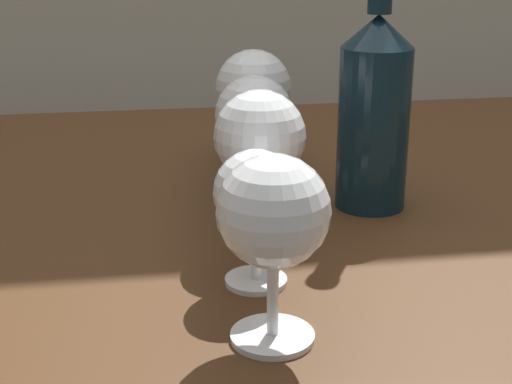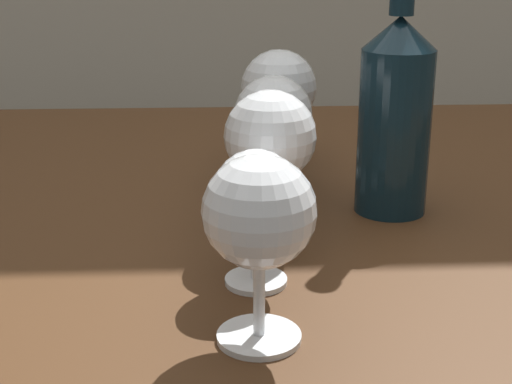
{
  "view_description": "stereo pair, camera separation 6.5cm",
  "coord_description": "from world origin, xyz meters",
  "px_view_note": "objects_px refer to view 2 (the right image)",
  "views": [
    {
      "loc": [
        -0.15,
        -0.85,
        1.03
      ],
      "look_at": [
        -0.05,
        -0.24,
        0.82
      ],
      "focal_mm": 53.07,
      "sensor_mm": 36.0,
      "label": 1
    },
    {
      "loc": [
        -0.08,
        -0.85,
        1.03
      ],
      "look_at": [
        -0.05,
        -0.24,
        0.82
      ],
      "focal_mm": 53.07,
      "sensor_mm": 36.0,
      "label": 2
    }
  ],
  "objects_px": {
    "wine_glass_cabernet": "(259,215)",
    "wine_glass_white": "(279,91)",
    "wine_glass_port": "(273,118)",
    "wine_bottle": "(395,112)",
    "wine_glass_amber": "(256,196)",
    "wine_glass_rose": "(270,140)",
    "wine_glass_chardonnay": "(285,86)"
  },
  "relations": [
    {
      "from": "wine_glass_port",
      "to": "wine_bottle",
      "type": "relative_size",
      "value": 0.51
    },
    {
      "from": "wine_glass_rose",
      "to": "wine_glass_white",
      "type": "distance_m",
      "value": 0.2
    },
    {
      "from": "wine_glass_cabernet",
      "to": "wine_glass_white",
      "type": "relative_size",
      "value": 0.91
    },
    {
      "from": "wine_glass_cabernet",
      "to": "wine_glass_amber",
      "type": "xyz_separation_m",
      "value": [
        0.0,
        0.1,
        -0.02
      ]
    },
    {
      "from": "wine_glass_cabernet",
      "to": "wine_glass_white",
      "type": "height_order",
      "value": "wine_glass_white"
    },
    {
      "from": "wine_glass_chardonnay",
      "to": "wine_glass_white",
      "type": "bearing_deg",
      "value": -99.39
    },
    {
      "from": "wine_glass_rose",
      "to": "wine_glass_chardonnay",
      "type": "xyz_separation_m",
      "value": [
        0.04,
        0.29,
        -0.01
      ]
    },
    {
      "from": "wine_glass_white",
      "to": "wine_glass_chardonnay",
      "type": "height_order",
      "value": "wine_glass_white"
    },
    {
      "from": "wine_glass_chardonnay",
      "to": "wine_glass_port",
      "type": "bearing_deg",
      "value": -98.77
    },
    {
      "from": "wine_glass_amber",
      "to": "wine_glass_rose",
      "type": "relative_size",
      "value": 0.8
    },
    {
      "from": "wine_glass_amber",
      "to": "wine_glass_white",
      "type": "height_order",
      "value": "wine_glass_white"
    },
    {
      "from": "wine_glass_cabernet",
      "to": "wine_glass_port",
      "type": "xyz_separation_m",
      "value": [
        0.03,
        0.3,
        -0.0
      ]
    },
    {
      "from": "wine_glass_rose",
      "to": "wine_glass_chardonnay",
      "type": "bearing_deg",
      "value": 82.38
    },
    {
      "from": "wine_bottle",
      "to": "wine_glass_port",
      "type": "bearing_deg",
      "value": 170.74
    },
    {
      "from": "wine_glass_rose",
      "to": "wine_glass_port",
      "type": "xyz_separation_m",
      "value": [
        0.01,
        0.11,
        -0.0
      ]
    },
    {
      "from": "wine_glass_cabernet",
      "to": "wine_glass_chardonnay",
      "type": "height_order",
      "value": "wine_glass_cabernet"
    },
    {
      "from": "wine_glass_chardonnay",
      "to": "wine_bottle",
      "type": "relative_size",
      "value": 0.49
    },
    {
      "from": "wine_glass_port",
      "to": "wine_bottle",
      "type": "distance_m",
      "value": 0.13
    },
    {
      "from": "wine_glass_port",
      "to": "wine_glass_white",
      "type": "height_order",
      "value": "wine_glass_white"
    },
    {
      "from": "wine_bottle",
      "to": "wine_glass_white",
      "type": "bearing_deg",
      "value": 136.7
    },
    {
      "from": "wine_glass_cabernet",
      "to": "wine_glass_rose",
      "type": "height_order",
      "value": "wine_glass_rose"
    },
    {
      "from": "wine_glass_cabernet",
      "to": "wine_bottle",
      "type": "relative_size",
      "value": 0.51
    },
    {
      "from": "wine_glass_chardonnay",
      "to": "wine_glass_amber",
      "type": "bearing_deg",
      "value": -98.42
    },
    {
      "from": "wine_glass_rose",
      "to": "wine_glass_white",
      "type": "xyz_separation_m",
      "value": [
        0.02,
        0.19,
        0.01
      ]
    },
    {
      "from": "wine_glass_port",
      "to": "wine_glass_chardonnay",
      "type": "distance_m",
      "value": 0.19
    },
    {
      "from": "wine_glass_rose",
      "to": "wine_glass_port",
      "type": "distance_m",
      "value": 0.11
    },
    {
      "from": "wine_glass_cabernet",
      "to": "wine_glass_amber",
      "type": "bearing_deg",
      "value": 88.69
    },
    {
      "from": "wine_glass_amber",
      "to": "wine_glass_port",
      "type": "distance_m",
      "value": 0.2
    },
    {
      "from": "wine_glass_cabernet",
      "to": "wine_bottle",
      "type": "distance_m",
      "value": 0.32
    },
    {
      "from": "wine_glass_amber",
      "to": "wine_glass_rose",
      "type": "xyz_separation_m",
      "value": [
        0.02,
        0.09,
        0.02
      ]
    },
    {
      "from": "wine_glass_amber",
      "to": "wine_bottle",
      "type": "distance_m",
      "value": 0.24
    },
    {
      "from": "wine_glass_port",
      "to": "wine_glass_cabernet",
      "type": "bearing_deg",
      "value": -95.87
    }
  ]
}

